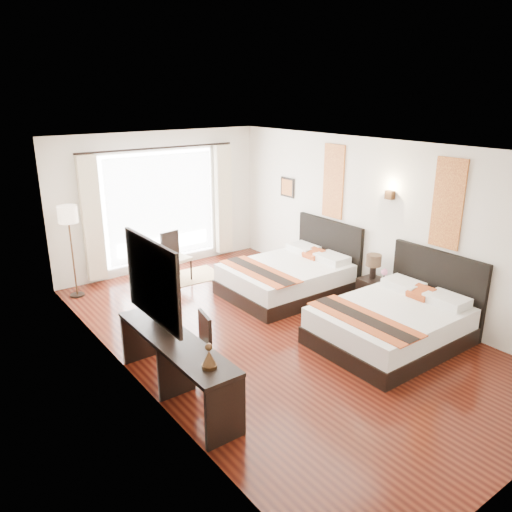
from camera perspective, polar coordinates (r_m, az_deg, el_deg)
floor at (r=7.77m, az=2.15°, el=-8.75°), size 4.50×7.50×0.01m
ceiling at (r=6.96m, az=2.43°, el=12.21°), size 4.50×7.50×0.02m
wall_headboard at (r=8.78m, az=13.81°, el=3.74°), size 0.01×7.50×2.80m
wall_desk at (r=6.16m, az=-14.25°, el=-2.50°), size 0.01×7.50×2.80m
wall_window at (r=10.33m, az=-10.91°, el=6.10°), size 4.50×0.01×2.80m
window_glass at (r=10.34m, az=-10.84°, el=5.55°), size 2.40×0.02×2.20m
sheer_curtain at (r=10.29m, az=-10.69°, el=5.49°), size 2.30×0.02×2.10m
drape_left at (r=9.73m, az=-18.26°, el=4.03°), size 0.35×0.14×2.35m
drape_right at (r=10.95m, az=-3.75°, el=6.43°), size 0.35×0.14×2.35m
art_panel_near at (r=7.92m, az=21.07°, el=5.59°), size 0.03×0.50×1.35m
art_panel_far at (r=9.37m, az=8.84°, el=8.41°), size 0.03×0.50×1.35m
wall_sconce at (r=8.48m, az=15.05°, el=6.75°), size 0.10×0.14×0.14m
mirror_frame at (r=5.60m, az=-11.78°, el=-2.77°), size 0.04×1.25×0.95m
mirror_glass at (r=5.61m, az=-11.55°, el=-2.72°), size 0.01×1.12×0.82m
bed_near at (r=7.64m, az=15.52°, el=-7.28°), size 2.16×1.69×1.22m
bed_far at (r=9.13m, az=3.85°, el=-2.32°), size 2.17×1.69×1.22m
nightstand at (r=8.81m, az=13.35°, el=-4.12°), size 0.41×0.50×0.48m
table_lamp at (r=8.66m, az=13.29°, el=-0.68°), size 0.26×0.26×0.41m
vase at (r=8.58m, az=14.41°, el=-2.47°), size 0.14×0.14×0.14m
console_desk at (r=6.20m, az=-9.10°, el=-12.48°), size 0.50×2.20×0.76m
television at (r=6.37m, az=-11.56°, el=-5.35°), size 0.27×0.91×0.52m
bronze_figurine at (r=5.36m, az=-5.38°, el=-11.43°), size 0.17×0.17×0.25m
desk_chair at (r=6.52m, az=-7.11°, el=-11.81°), size 0.49×0.49×0.89m
floor_lamp at (r=9.22m, az=-20.65°, el=3.82°), size 0.33×0.33×1.66m
side_table at (r=10.07m, az=-11.27°, el=-0.83°), size 0.50×0.50×0.57m
fruit_bowl at (r=10.00m, az=-11.38°, el=0.94°), size 0.28×0.28×0.06m
window_chair at (r=9.84m, az=-9.06°, el=-1.12°), size 0.52×0.52×0.96m
jute_rug at (r=10.05m, az=-7.66°, el=-2.36°), size 1.30×0.91×0.01m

